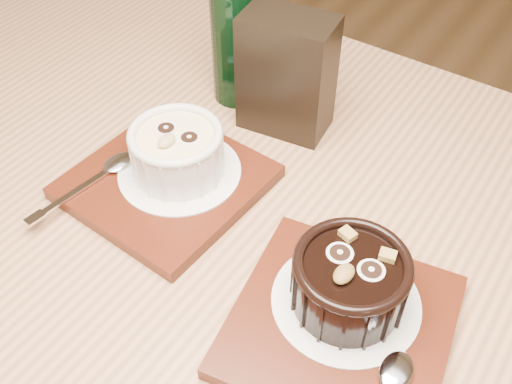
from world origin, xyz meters
TOP-DOWN VIEW (x-y plane):
  - table at (-0.12, 0.20)m, footprint 1.20×0.80m
  - tray_left at (-0.24, 0.23)m, footprint 0.19×0.19m
  - doily_left at (-0.23, 0.24)m, footprint 0.13×0.13m
  - ramekin_white at (-0.23, 0.24)m, footprint 0.10×0.10m
  - spoon_left at (-0.29, 0.18)m, footprint 0.04×0.14m
  - tray_right at (0.00, 0.17)m, footprint 0.21×0.21m
  - doily_right at (-0.01, 0.19)m, footprint 0.13×0.13m
  - ramekin_dark at (-0.01, 0.19)m, footprint 0.10×0.10m
  - condiment_stand at (-0.19, 0.39)m, footprint 0.11×0.07m
  - green_bottle at (-0.27, 0.40)m, footprint 0.06×0.06m

SIDE VIEW (x-z plane):
  - table at x=-0.12m, z-range 0.28..1.03m
  - tray_left at x=-0.24m, z-range 0.75..0.76m
  - tray_right at x=0.00m, z-range 0.75..0.76m
  - doily_left at x=-0.23m, z-range 0.77..0.77m
  - doily_right at x=-0.01m, z-range 0.77..0.77m
  - spoon_left at x=-0.29m, z-range 0.77..0.77m
  - ramekin_white at x=-0.23m, z-range 0.77..0.83m
  - ramekin_dark at x=-0.01m, z-range 0.77..0.83m
  - condiment_stand at x=-0.19m, z-range 0.75..0.89m
  - green_bottle at x=-0.27m, z-range 0.73..0.94m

